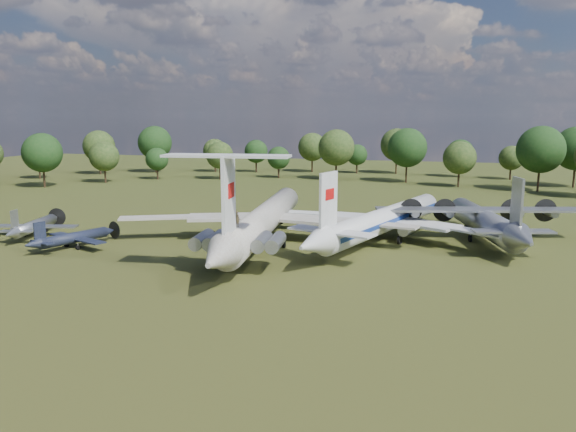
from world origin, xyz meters
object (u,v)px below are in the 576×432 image
(an12_transport, at_px, (484,225))
(small_prop_northwest, at_px, (35,228))
(tu104_jet, at_px, (385,224))
(person_on_il62, at_px, (237,219))
(il62_airliner, at_px, (264,225))
(small_prop_west, at_px, (74,240))

(an12_transport, relative_size, small_prop_northwest, 2.06)
(tu104_jet, distance_m, small_prop_northwest, 50.21)
(small_prop_northwest, bearing_deg, person_on_il62, -28.81)
(an12_transport, bearing_deg, tu104_jet, -179.23)
(il62_airliner, distance_m, small_prop_west, 25.22)
(small_prop_northwest, bearing_deg, an12_transport, 0.36)
(tu104_jet, bearing_deg, person_on_il62, -105.74)
(small_prop_west, bearing_deg, tu104_jet, 43.04)
(tu104_jet, distance_m, an12_transport, 13.89)
(il62_airliner, height_order, small_prop_west, il62_airliner)
(small_prop_west, relative_size, small_prop_northwest, 0.89)
(il62_airliner, xyz_separation_m, an12_transport, (28.96, 10.11, -0.43))
(il62_airliner, xyz_separation_m, tu104_jet, (15.58, 6.37, -0.30))
(an12_transport, height_order, small_prop_west, an12_transport)
(tu104_jet, relative_size, small_prop_west, 3.23)
(an12_transport, distance_m, small_prop_northwest, 64.08)
(small_prop_west, height_order, small_prop_northwest, small_prop_northwest)
(tu104_jet, bearing_deg, il62_airliner, -140.00)
(il62_airliner, relative_size, tu104_jet, 1.15)
(tu104_jet, height_order, small_prop_west, tu104_jet)
(person_on_il62, bearing_deg, small_prop_west, 3.63)
(small_prop_west, bearing_deg, an12_transport, 41.49)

